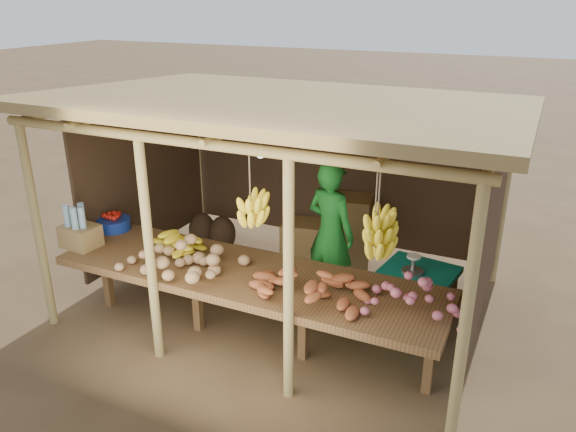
% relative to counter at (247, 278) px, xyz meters
% --- Properties ---
extents(ground, '(60.00, 60.00, 0.00)m').
position_rel_counter_xyz_m(ground, '(-0.00, 0.95, -0.74)').
color(ground, brown).
rests_on(ground, ground).
extents(stall_structure, '(4.70, 3.50, 2.43)m').
position_rel_counter_xyz_m(stall_structure, '(0.08, 0.99, 1.18)').
color(stall_structure, tan).
rests_on(stall_structure, ground).
extents(counter, '(3.90, 1.05, 0.80)m').
position_rel_counter_xyz_m(counter, '(0.00, 0.00, 0.00)').
color(counter, brown).
rests_on(counter, ground).
extents(potato_heap, '(1.15, 0.70, 0.37)m').
position_rel_counter_xyz_m(potato_heap, '(-0.63, -0.19, 0.25)').
color(potato_heap, tan).
rests_on(potato_heap, counter).
extents(sweet_potato_heap, '(1.04, 0.67, 0.36)m').
position_rel_counter_xyz_m(sweet_potato_heap, '(0.69, -0.17, 0.24)').
color(sweet_potato_heap, '#A4502A').
rests_on(sweet_potato_heap, counter).
extents(onion_heap, '(0.98, 0.76, 0.36)m').
position_rel_counter_xyz_m(onion_heap, '(1.64, -0.06, 0.24)').
color(onion_heap, '#C76173').
rests_on(onion_heap, counter).
extents(banana_pile, '(0.71, 0.49, 0.35)m').
position_rel_counter_xyz_m(banana_pile, '(-0.87, 0.07, 0.24)').
color(banana_pile, yellow).
rests_on(banana_pile, counter).
extents(tomato_basin, '(0.37, 0.37, 0.20)m').
position_rel_counter_xyz_m(tomato_basin, '(-1.90, 0.31, 0.14)').
color(tomato_basin, navy).
rests_on(tomato_basin, counter).
extents(bottle_box, '(0.39, 0.32, 0.47)m').
position_rel_counter_xyz_m(bottle_box, '(-1.90, -0.20, 0.24)').
color(bottle_box, olive).
rests_on(bottle_box, counter).
extents(vendor, '(0.70, 0.56, 1.66)m').
position_rel_counter_xyz_m(vendor, '(0.42, 1.18, 0.09)').
color(vendor, '#1B7D28').
rests_on(vendor, ground).
extents(tarp_crate, '(0.81, 0.73, 0.87)m').
position_rel_counter_xyz_m(tarp_crate, '(1.46, 1.03, -0.38)').
color(tarp_crate, brown).
rests_on(tarp_crate, ground).
extents(carton_stack, '(1.27, 0.57, 0.91)m').
position_rel_counter_xyz_m(carton_stack, '(0.09, 2.15, -0.34)').
color(carton_stack, olive).
rests_on(carton_stack, ground).
extents(burlap_sacks, '(0.72, 0.37, 0.51)m').
position_rel_counter_xyz_m(burlap_sacks, '(-1.65, 1.95, -0.52)').
color(burlap_sacks, '#44301F').
rests_on(burlap_sacks, ground).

